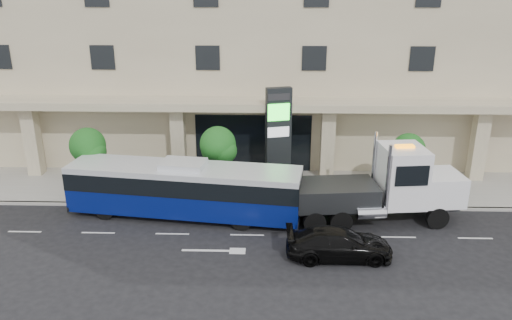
{
  "coord_description": "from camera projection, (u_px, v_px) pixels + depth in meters",
  "views": [
    {
      "loc": [
        1.2,
        -25.12,
        12.6
      ],
      "look_at": [
        0.37,
        2.0,
        3.0
      ],
      "focal_mm": 35.0,
      "sensor_mm": 36.0,
      "label": 1
    }
  ],
  "objects": [
    {
      "name": "tree_left",
      "position": [
        88.0,
        148.0,
        30.54
      ],
      "size": [
        2.27,
        2.2,
        4.22
      ],
      "color": "#422B19",
      "rests_on": "sidewalk"
    },
    {
      "name": "city_bus",
      "position": [
        184.0,
        189.0,
        28.12
      ],
      "size": [
        13.4,
        4.54,
        3.33
      ],
      "rotation": [
        0.0,
        0.0,
        -0.14
      ],
      "color": "black",
      "rests_on": "ground"
    },
    {
      "name": "tree_mid",
      "position": [
        218.0,
        147.0,
        30.26
      ],
      "size": [
        2.28,
        2.2,
        4.38
      ],
      "color": "#422B19",
      "rests_on": "sidewalk"
    },
    {
      "name": "black_sedan",
      "position": [
        339.0,
        244.0,
        24.11
      ],
      "size": [
        5.18,
        2.2,
        1.49
      ],
      "primitive_type": "imported",
      "rotation": [
        0.0,
        0.0,
        1.59
      ],
      "color": "black",
      "rests_on": "ground"
    },
    {
      "name": "ground",
      "position": [
        248.0,
        222.0,
        27.9
      ],
      "size": [
        120.0,
        120.0,
        0.0
      ],
      "primitive_type": "plane",
      "color": "black",
      "rests_on": "ground"
    },
    {
      "name": "tree_right",
      "position": [
        409.0,
        152.0,
        30.0
      ],
      "size": [
        2.1,
        2.0,
        4.04
      ],
      "color": "#422B19",
      "rests_on": "sidewalk"
    },
    {
      "name": "curb",
      "position": [
        250.0,
        206.0,
        29.76
      ],
      "size": [
        120.0,
        0.3,
        0.15
      ],
      "primitive_type": "cube",
      "color": "gray",
      "rests_on": "ground"
    },
    {
      "name": "sidewalk",
      "position": [
        252.0,
        187.0,
        32.59
      ],
      "size": [
        120.0,
        6.0,
        0.15
      ],
      "primitive_type": "cube",
      "color": "gray",
      "rests_on": "ground"
    },
    {
      "name": "signage_pylon",
      "position": [
        278.0,
        136.0,
        31.83
      ],
      "size": [
        1.69,
        0.98,
        6.41
      ],
      "rotation": [
        0.0,
        0.0,
        0.27
      ],
      "color": "black",
      "rests_on": "sidewalk"
    },
    {
      "name": "tow_truck",
      "position": [
        384.0,
        188.0,
        27.47
      ],
      "size": [
        10.73,
        3.59,
        4.86
      ],
      "rotation": [
        0.0,
        0.0,
        0.11
      ],
      "color": "#2D3033",
      "rests_on": "ground"
    },
    {
      "name": "convention_center",
      "position": [
        257.0,
        19.0,
        39.11
      ],
      "size": [
        60.0,
        17.6,
        20.0
      ],
      "color": "tan",
      "rests_on": "ground"
    }
  ]
}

